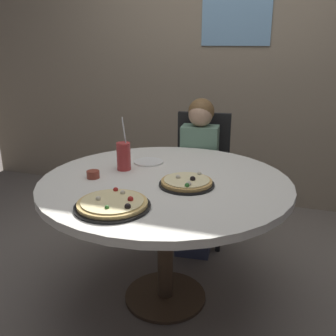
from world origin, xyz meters
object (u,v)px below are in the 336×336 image
Objects in this scene: dining_table at (165,194)px; chair_wooden at (201,170)px; sauce_bowl at (93,174)px; diner_child at (197,183)px; pizza_cheese at (113,204)px; pizza_veggie at (187,182)px; plate_small at (149,162)px; soda_cup at (124,156)px.

chair_wooden is (-0.01, 0.87, -0.14)m from dining_table.
diner_child is at bearing 63.83° from sauce_bowl.
pizza_cheese is at bearing -94.12° from chair_wooden.
pizza_cheese is (-0.24, -0.37, -0.00)m from pizza_veggie.
chair_wooden is 1.07m from sauce_bowl.
diner_child is 1.15m from pizza_cheese.
dining_table is 0.33m from plate_small.
chair_wooden is 0.68m from plate_small.
pizza_cheese is 0.43m from sauce_bowl.
chair_wooden is 2.76× the size of pizza_cheese.
chair_wooden is 13.57× the size of sauce_bowl.
soda_cup is (-0.29, -0.60, 0.35)m from diner_child.
sauce_bowl is at bearing -165.32° from dining_table.
chair_wooden is 3.09× the size of soda_cup.
soda_cup is at bearing 162.06° from pizza_veggie.
pizza_veggie is at bearing 57.46° from pizza_cheese.
chair_wooden is at bearing 98.93° from pizza_veggie.
soda_cup reaches higher than plate_small.
chair_wooden is 3.31× the size of pizza_veggie.
diner_child is 0.80m from pizza_veggie.
sauce_bowl reaches higher than dining_table.
diner_child reaches higher than chair_wooden.
dining_table is at bearing -52.57° from plate_small.
pizza_veggie is at bearing -42.59° from plate_small.
pizza_veggie is (0.13, -0.74, 0.28)m from diner_child.
pizza_cheese is at bearing -82.26° from plate_small.
pizza_veggie is at bearing -17.94° from soda_cup.
pizza_veggie is 0.93× the size of soda_cup.
pizza_cheese is at bearing -122.54° from pizza_veggie.
pizza_cheese is at bearing -49.25° from sauce_bowl.
chair_wooden reaches higher than plate_small.
soda_cup is (-0.28, 0.09, 0.17)m from dining_table.
dining_table is 0.18m from pizza_veggie.
pizza_veggie is 0.52m from sauce_bowl.
plate_small is (0.09, 0.17, -0.08)m from soda_cup.
diner_child is 0.55m from plate_small.
chair_wooden is 0.19m from diner_child.
dining_table is 4.71× the size of pizza_veggie.
chair_wooden is 5.28× the size of plate_small.
soda_cup reaches higher than pizza_veggie.
soda_cup reaches higher than dining_table.
dining_table is at bearing -16.91° from soda_cup.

